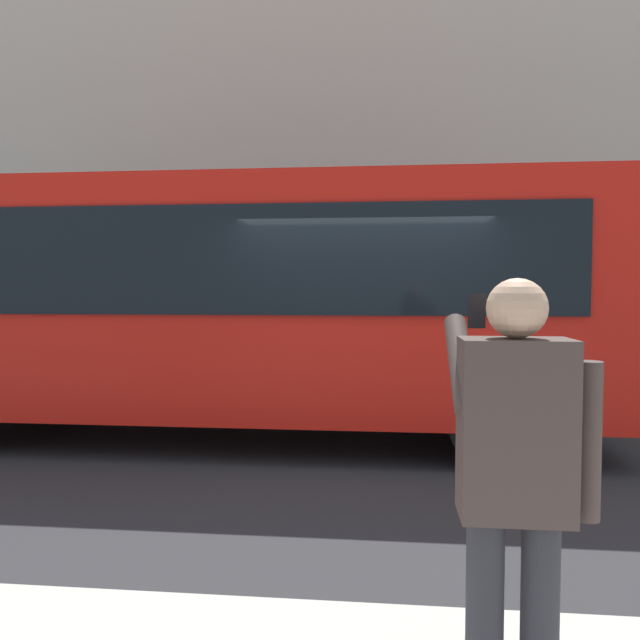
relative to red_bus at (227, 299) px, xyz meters
The scene contains 4 objects.
ground_plane 2.46m from the red_bus, 159.96° to the left, with size 60.00×60.00×0.00m, color #2B2B2D.
building_facade_far 7.72m from the red_bus, 105.40° to the right, with size 28.00×1.55×12.00m.
red_bus is the anchor object (origin of this frame).
pedestrian_photographer 5.57m from the red_bus, 115.38° to the left, with size 0.53×0.52×1.70m.
Camera 1 is at (-0.21, 6.71, 1.81)m, focal length 34.87 mm.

